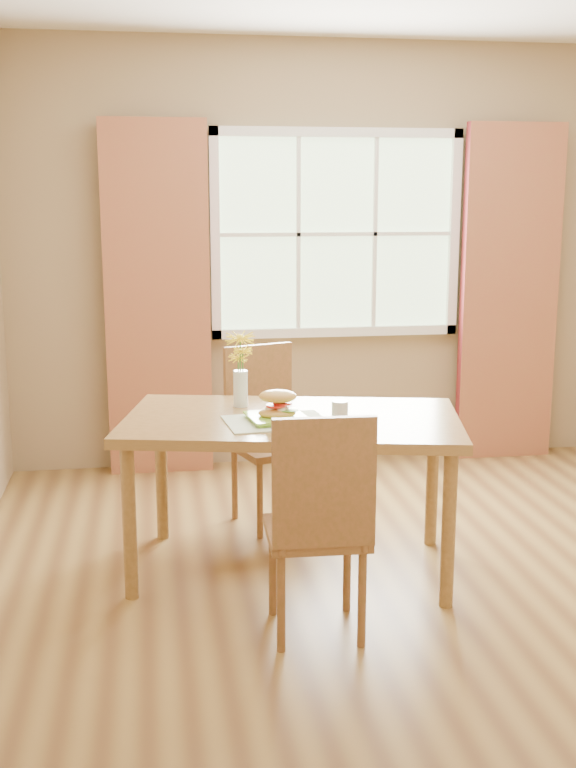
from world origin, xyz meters
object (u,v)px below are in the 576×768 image
at_px(croissant_sandwich, 278,404).
at_px(water_glass, 340,414).
at_px(chair_near, 319,517).
at_px(dining_table, 292,433).
at_px(chair_far, 267,426).
at_px(flower_vase, 240,362).

bearing_deg(croissant_sandwich, water_glass, -12.67).
height_order(croissant_sandwich, water_glass, croissant_sandwich).
relative_size(chair_near, croissant_sandwich, 5.01).
relative_size(dining_table, chair_near, 1.77).
bearing_deg(water_glass, croissant_sandwich, 159.91).
bearing_deg(chair_far, dining_table, -106.36).
distance_m(dining_table, water_glass, 0.29).
bearing_deg(dining_table, chair_near, -78.08).
relative_size(chair_far, croissant_sandwich, 5.06).
height_order(dining_table, croissant_sandwich, croissant_sandwich).
relative_size(dining_table, water_glass, 15.28).
xyz_separation_m(chair_near, croissant_sandwich, (-0.08, 0.62, 0.31)).
bearing_deg(chair_far, water_glass, -94.89).
xyz_separation_m(dining_table, chair_far, (-0.03, 0.70, -0.15)).
xyz_separation_m(dining_table, water_glass, (0.19, -0.18, 0.13)).
distance_m(dining_table, flower_vase, 0.44).
bearing_deg(dining_table, chair_far, 104.29).
distance_m(chair_near, water_glass, 0.62).
xyz_separation_m(dining_table, chair_near, (-0.00, -0.70, -0.15)).
xyz_separation_m(chair_near, chair_far, (-0.02, 1.40, 0.00)).
distance_m(chair_near, croissant_sandwich, 0.70).
xyz_separation_m(croissant_sandwich, flower_vase, (-0.13, 0.33, 0.14)).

